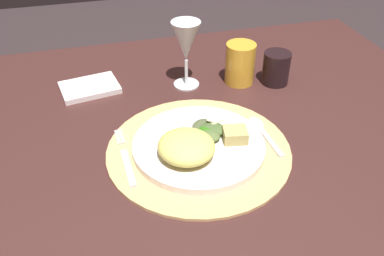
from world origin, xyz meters
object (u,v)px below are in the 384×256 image
at_px(fork, 126,159).
at_px(amber_tumbler, 240,63).
at_px(dinner_plate, 199,146).
at_px(wine_glass, 186,43).
at_px(dining_table, 213,190).
at_px(napkin, 90,88).
at_px(spoon, 260,129).
at_px(dark_tumbler, 276,68).

distance_m(fork, amber_tumbler, 0.39).
xyz_separation_m(dinner_plate, wine_glass, (0.04, 0.25, 0.10)).
distance_m(dining_table, fork, 0.23).
bearing_deg(napkin, fork, -80.41).
height_order(napkin, wine_glass, wine_glass).
bearing_deg(spoon, dinner_plate, -168.92).
height_order(dinner_plate, wine_glass, wine_glass).
relative_size(spoon, amber_tumbler, 1.38).
xyz_separation_m(dining_table, napkin, (-0.23, 0.26, 0.14)).
distance_m(dining_table, spoon, 0.17).
xyz_separation_m(spoon, napkin, (-0.33, 0.26, -0.00)).
relative_size(dining_table, wine_glass, 7.25).
height_order(napkin, amber_tumbler, amber_tumbler).
bearing_deg(dinner_plate, wine_glass, 80.94).
bearing_deg(dinner_plate, dining_table, 29.11).
distance_m(spoon, amber_tumbler, 0.21).
height_order(fork, napkin, napkin).
xyz_separation_m(spoon, wine_glass, (-0.10, 0.22, 0.10)).
height_order(dinner_plate, dark_tumbler, dark_tumbler).
bearing_deg(spoon, dining_table, -176.96).
bearing_deg(dark_tumbler, dinner_plate, -140.34).
relative_size(dining_table, dinner_plate, 4.57).
bearing_deg(wine_glass, spoon, -66.20).
relative_size(dining_table, amber_tumbler, 11.74).
relative_size(dinner_plate, wine_glass, 1.59).
bearing_deg(dark_tumbler, spoon, -121.77).
bearing_deg(dining_table, napkin, 130.62).
bearing_deg(dark_tumbler, dining_table, -138.66).
bearing_deg(amber_tumbler, wine_glass, 172.40).
bearing_deg(dark_tumbler, fork, -152.30).
bearing_deg(amber_tumbler, dining_table, -121.21).
relative_size(dinner_plate, napkin, 1.93).
relative_size(spoon, wine_glass, 0.85).
distance_m(fork, spoon, 0.28).
relative_size(fork, dark_tumbler, 2.15).
height_order(dining_table, wine_glass, wine_glass).
distance_m(wine_glass, dark_tumbler, 0.23).
relative_size(amber_tumbler, dark_tumbler, 1.26).
xyz_separation_m(fork, amber_tumbler, (0.31, 0.23, 0.04)).
distance_m(dinner_plate, wine_glass, 0.27).
bearing_deg(spoon, dark_tumbler, 58.23).
bearing_deg(spoon, wine_glass, 113.80).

